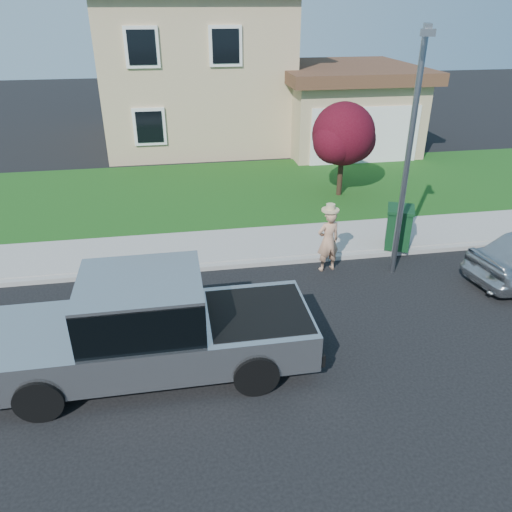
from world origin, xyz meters
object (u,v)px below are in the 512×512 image
(pickup_truck, at_px, (152,328))
(trash_bin, at_px, (399,227))
(woman, at_px, (328,240))
(street_lamp, at_px, (410,144))
(ornamental_tree, at_px, (344,137))

(pickup_truck, distance_m, trash_bin, 7.60)
(woman, relative_size, street_lamp, 0.31)
(pickup_truck, bearing_deg, woman, 36.61)
(woman, height_order, street_lamp, street_lamp)
(woman, distance_m, street_lamp, 2.96)
(pickup_truck, distance_m, woman, 5.36)
(pickup_truck, relative_size, trash_bin, 5.26)
(pickup_truck, distance_m, street_lamp, 6.94)
(woman, bearing_deg, ornamental_tree, -121.98)
(street_lamp, bearing_deg, ornamental_tree, 108.73)
(pickup_truck, bearing_deg, ornamental_tree, 52.53)
(ornamental_tree, height_order, trash_bin, ornamental_tree)
(pickup_truck, xyz_separation_m, ornamental_tree, (6.29, 8.27, 1.22))
(trash_bin, relative_size, street_lamp, 0.19)
(pickup_truck, xyz_separation_m, woman, (4.29, 3.21, -0.06))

